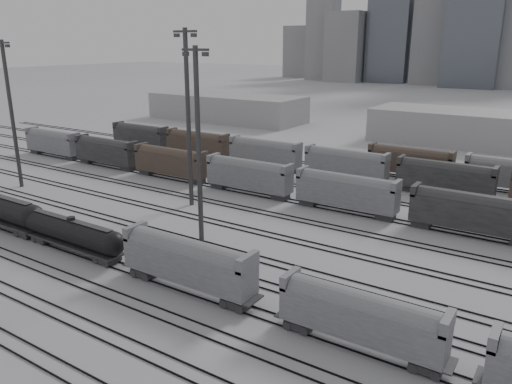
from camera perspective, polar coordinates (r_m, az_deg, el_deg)
The scene contains 12 objects.
ground at distance 53.35m, azimuth -12.23°, elevation -10.04°, with size 900.00×900.00×0.00m, color silver.
tracks at distance 65.56m, azimuth -1.36°, elevation -4.39°, with size 220.00×71.50×0.16m.
tank_car_b at distance 62.30m, azimuth -20.23°, elevation -4.37°, with size 16.60×2.77×4.10m.
hopper_car_a at distance 49.66m, azimuth -7.81°, elevation -7.70°, with size 14.85×2.95×5.31m.
hopper_car_b at distance 41.48m, azimuth 11.91°, elevation -13.59°, with size 13.54×2.69×4.84m.
light_mast_a at distance 92.14m, azimuth -26.17°, elevation 8.25°, with size 3.87×0.62×24.16m.
light_mast_b at distance 73.53m, azimuth -7.75°, elevation 8.70°, with size 4.11×0.66×25.68m.
light_mast_c at distance 58.74m, azimuth -6.60°, elevation 5.54°, with size 3.74×0.60×23.40m.
bg_string_near at distance 73.18m, azimuth 10.29°, elevation -0.14°, with size 151.00×3.00×5.60m.
bg_string_mid at distance 85.15m, azimuth 20.78°, elevation 1.41°, with size 151.00×3.00×5.60m.
warehouse_left at distance 160.34m, azimuth -3.40°, elevation 9.62°, with size 50.00×18.00×8.00m, color #A0A0A2.
warehouse_mid at distance 131.69m, azimuth 22.12°, elevation 6.89°, with size 40.00×18.00×8.00m, color #A0A0A2.
Camera 1 is at (34.76, -32.83, 23.66)m, focal length 35.00 mm.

